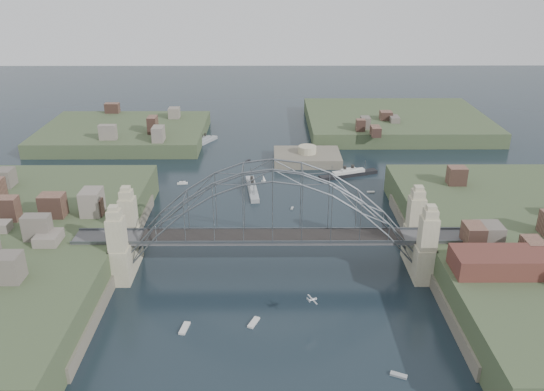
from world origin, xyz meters
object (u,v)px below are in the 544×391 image
(naval_cruiser_far, at_px, (204,142))
(ocean_liner, at_px, (348,174))
(fort_island, at_px, (307,162))
(naval_cruiser_near, at_px, (252,188))
(wharf_shed, at_px, (506,262))
(bridge, at_px, (272,219))

(naval_cruiser_far, bearing_deg, ocean_liner, -34.29)
(fort_island, bearing_deg, naval_cruiser_far, 151.79)
(naval_cruiser_near, xyz_separation_m, naval_cruiser_far, (-19.01, 44.96, -0.08))
(wharf_shed, xyz_separation_m, ocean_liner, (-19.93, 70.44, -9.26))
(bridge, distance_m, wharf_shed, 46.23)
(wharf_shed, height_order, naval_cruiser_far, wharf_shed)
(bridge, xyz_separation_m, ocean_liner, (24.07, 56.44, -11.59))
(fort_island, distance_m, naval_cruiser_far, 41.58)
(bridge, relative_size, wharf_shed, 4.20)
(bridge, xyz_separation_m, naval_cruiser_near, (-5.62, 44.69, -11.47))
(bridge, height_order, wharf_shed, bridge)
(bridge, distance_m, naval_cruiser_near, 46.48)
(fort_island, distance_m, ocean_liner, 18.18)
(wharf_shed, bearing_deg, bridge, 162.35)
(fort_island, height_order, wharf_shed, wharf_shed)
(bridge, bearing_deg, naval_cruiser_far, 105.36)
(bridge, distance_m, naval_cruiser_far, 93.69)
(bridge, height_order, ocean_liner, bridge)
(fort_island, height_order, naval_cruiser_near, fort_island)
(wharf_shed, relative_size, ocean_liner, 1.05)
(wharf_shed, bearing_deg, ocean_liner, 105.80)
(bridge, relative_size, ocean_liner, 4.41)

